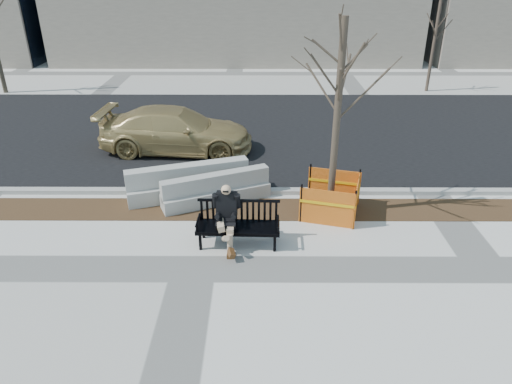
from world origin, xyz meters
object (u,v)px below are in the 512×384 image
seated_man (227,243)px  jersey_barrier_left (190,196)px  bench (238,244)px  jersey_barrier_right (217,202)px  tree_fence (329,213)px  sedan (178,151)px

seated_man → jersey_barrier_left: size_ratio=0.43×
bench → jersey_barrier_right: size_ratio=0.65×
tree_fence → bench: bearing=-147.0°
jersey_barrier_left → jersey_barrier_right: size_ratio=1.13×
tree_fence → sedan: bearing=136.6°
tree_fence → sedan: tree_fence is taller
seated_man → jersey_barrier_right: 2.04m
sedan → bench: bearing=-155.0°
seated_man → tree_fence: tree_fence is taller
sedan → tree_fence: bearing=-129.9°
seated_man → jersey_barrier_right: bearing=103.4°
bench → jersey_barrier_left: (-1.44, 2.41, 0.00)m
tree_fence → sedan: 6.27m
jersey_barrier_right → bench: bearing=-95.5°
jersey_barrier_left → jersey_barrier_right: (0.78, -0.35, 0.00)m
bench → sedan: sedan is taller
seated_man → bench: bearing=-11.2°
sedan → jersey_barrier_right: bearing=-153.1°
bench → seated_man: 0.27m
sedan → jersey_barrier_left: 3.49m
jersey_barrier_left → jersey_barrier_right: bearing=-42.5°
seated_man → tree_fence: 2.91m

